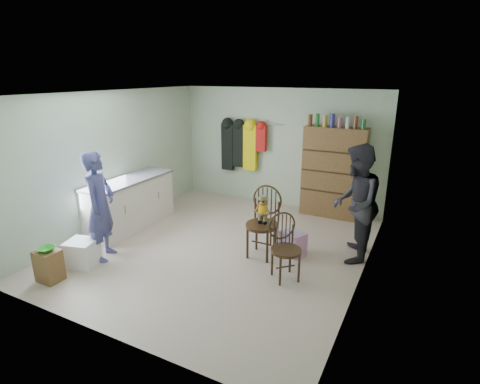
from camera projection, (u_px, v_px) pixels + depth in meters
The scene contains 13 objects.
ground_plane at pixel (221, 247), 6.27m from camera, with size 5.00×5.00×0.00m, color #C3B09D.
room_walls at pixel (236, 149), 6.24m from camera, with size 5.00×5.00×5.00m.
counter at pixel (130, 203), 6.97m from camera, with size 0.64×1.86×0.94m.
stool at pixel (49, 266), 5.20m from camera, with size 0.32×0.27×0.45m, color brown.
bowl at pixel (46, 249), 5.12m from camera, with size 0.23×0.23×0.06m, color green.
plastic_tub at pixel (82, 253), 5.63m from camera, with size 0.41×0.39×0.39m, color white.
chair_front at pixel (263, 217), 5.82m from camera, with size 0.51×0.51×1.13m.
chair_far at pixel (285, 244), 5.21m from camera, with size 0.60×0.60×0.95m.
striped_bag at pixel (293, 243), 5.96m from camera, with size 0.36×0.28×0.38m, color pink.
person_left at pixel (100, 206), 5.68m from camera, with size 0.62×0.41×1.70m, color #424379.
person_right at pixel (355, 204), 5.62m from camera, with size 0.88×0.69×1.81m, color #2D2B33.
dresser at pixel (333, 172), 7.39m from camera, with size 1.20×0.39×2.06m.
coat_rack at pixel (242, 146), 8.26m from camera, with size 1.42×0.12×1.09m.
Camera 1 is at (2.88, -4.92, 2.78)m, focal length 28.00 mm.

